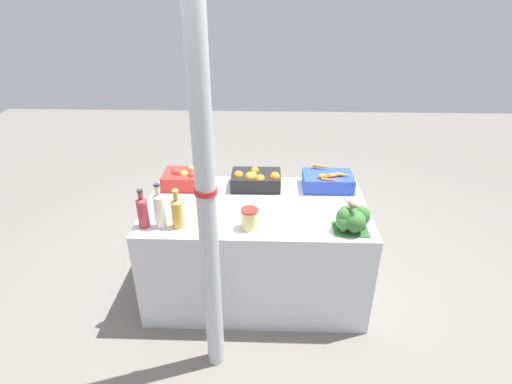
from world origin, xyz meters
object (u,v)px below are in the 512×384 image
juice_bottle_amber (177,212)px  pickle_jar (250,219)px  support_pole (207,210)px  apple_crate (188,178)px  broccoli_pile (351,219)px  orange_crate (256,179)px  juice_bottle_ruby (143,211)px  sparrow_bird (352,205)px  carrot_crate (328,181)px  juice_bottle_cloudy (160,209)px

juice_bottle_amber → pickle_jar: (0.46, 0.00, -0.04)m
support_pole → apple_crate: bearing=107.0°
broccoli_pile → pickle_jar: broccoli_pile is taller
juice_bottle_amber → pickle_jar: juice_bottle_amber is taller
orange_crate → juice_bottle_ruby: 0.92m
apple_crate → sparrow_bird: 1.30m
pickle_jar → carrot_crate: bearing=45.8°
orange_crate → broccoli_pile: size_ratio=1.61×
carrot_crate → juice_bottle_ruby: bearing=-154.7°
apple_crate → support_pole: bearing=-73.0°
broccoli_pile → juice_bottle_amber: (-1.11, 0.00, 0.03)m
carrot_crate → juice_bottle_amber: (-1.04, -0.60, 0.05)m
carrot_crate → pickle_jar: bearing=-134.2°
orange_crate → juice_bottle_amber: 0.76m
carrot_crate → juice_bottle_cloudy: bearing=-152.6°
juice_bottle_cloudy → pickle_jar: (0.57, 0.00, -0.06)m
broccoli_pile → sparrow_bird: bearing=-121.1°
carrot_crate → sparrow_bird: (0.06, -0.61, 0.13)m
support_pole → carrot_crate: 1.29m
broccoli_pile → juice_bottle_amber: bearing=180.0°
apple_crate → carrot_crate: size_ratio=1.00×
support_pole → juice_bottle_cloudy: 0.58m
sparrow_bird → carrot_crate: bearing=158.5°
juice_bottle_ruby → juice_bottle_cloudy: juice_bottle_cloudy is taller
carrot_crate → juice_bottle_cloudy: size_ratio=1.22×
support_pole → pickle_jar: (0.20, 0.39, -0.29)m
carrot_crate → broccoli_pile: size_ratio=1.61×
support_pole → broccoli_pile: bearing=24.6°
apple_crate → juice_bottle_amber: 0.60m
juice_bottle_ruby → pickle_jar: (0.68, 0.00, -0.04)m
pickle_jar → sparrow_bird: 0.65m
carrot_crate → juice_bottle_amber: juice_bottle_amber is taller
support_pole → juice_bottle_cloudy: (-0.37, 0.39, -0.23)m
broccoli_pile → juice_bottle_cloudy: 1.22m
carrot_crate → orange_crate: bearing=-179.4°
apple_crate → carrot_crate: 1.08m
broccoli_pile → sparrow_bird: 0.11m
broccoli_pile → juice_bottle_ruby: size_ratio=0.88×
apple_crate → broccoli_pile: bearing=-27.5°
support_pole → juice_bottle_amber: support_pole is taller
carrot_crate → juice_bottle_amber: 1.20m
carrot_crate → juice_bottle_amber: bearing=-150.2°
juice_bottle_cloudy → juice_bottle_amber: 0.11m
orange_crate → carrot_crate: bearing=0.6°
apple_crate → pickle_jar: size_ratio=2.74×
broccoli_pile → orange_crate: bearing=136.7°
juice_bottle_ruby → juice_bottle_amber: size_ratio=0.99×
support_pole → pickle_jar: size_ratio=16.22×
orange_crate → juice_bottle_ruby: juice_bottle_ruby is taller
carrot_crate → juice_bottle_cloudy: juice_bottle_cloudy is taller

